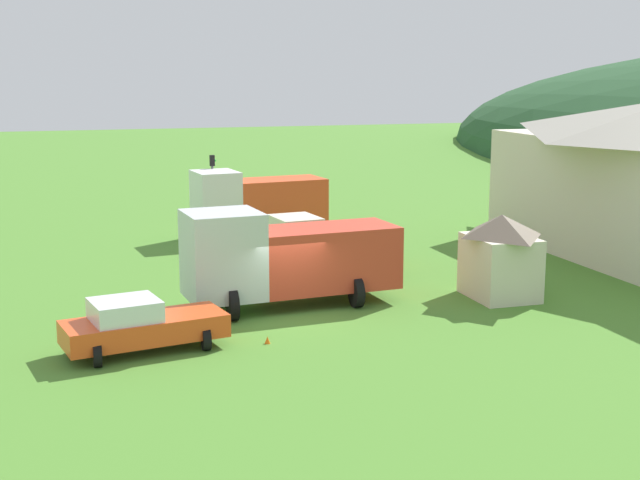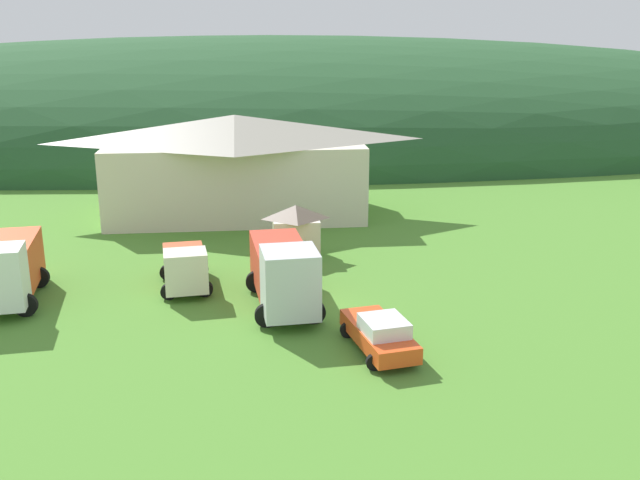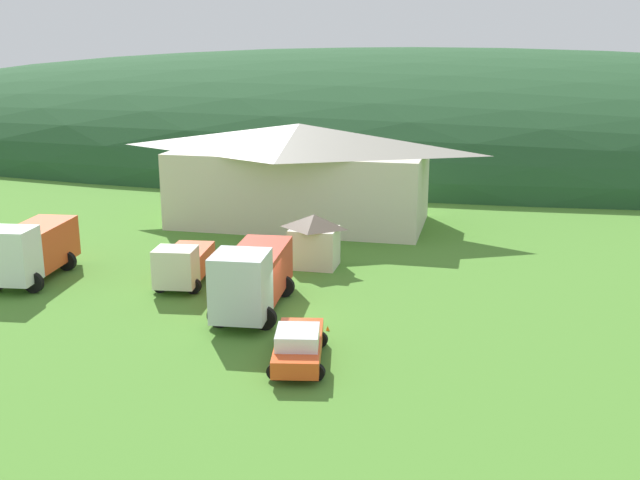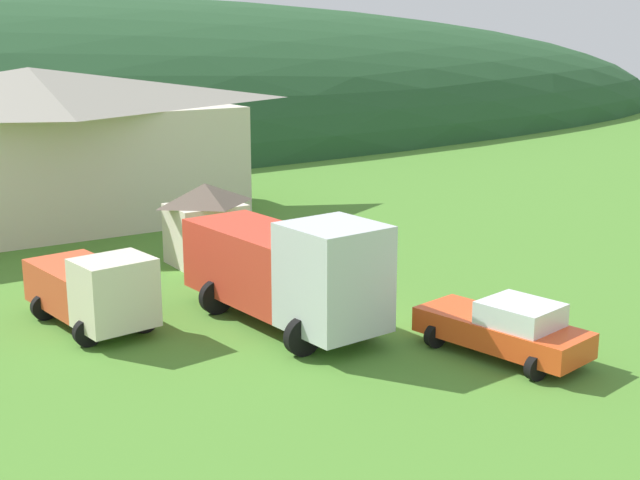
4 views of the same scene
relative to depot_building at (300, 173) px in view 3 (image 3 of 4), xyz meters
The scene contains 9 objects.
ground_plane 19.17m from the depot_building, 78.33° to the right, with size 200.00×200.00×0.00m, color #4C842D.
forested_hill_backdrop 39.37m from the depot_building, 84.43° to the left, with size 171.97×60.00×24.33m, color #234C28.
depot_building is the anchor object (origin of this frame).
play_shed_cream 11.15m from the depot_building, 71.25° to the right, with size 2.91×2.35×3.14m.
heavy_rig_white 19.82m from the depot_building, 124.07° to the right, with size 3.65×6.85×3.44m.
light_truck_cream 15.69m from the depot_building, 99.59° to the right, with size 2.95×5.30×2.43m.
tow_truck_silver 18.68m from the depot_building, 82.75° to the right, with size 3.63×7.83×3.58m.
service_pickup_orange 24.75m from the depot_building, 75.75° to the right, with size 2.87×5.10×1.66m.
traffic_cone_near_pickup 21.33m from the depot_building, 72.15° to the right, with size 0.36×0.36×0.46m, color orange.
Camera 3 is at (9.42, -32.74, 12.80)m, focal length 41.87 mm.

